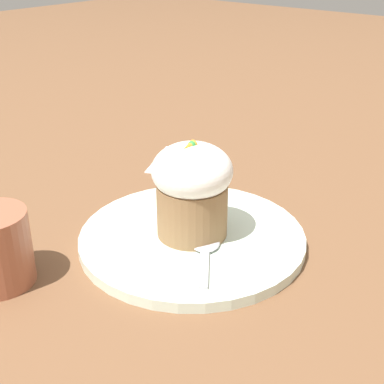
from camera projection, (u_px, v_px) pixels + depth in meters
The scene contains 5 objects.
ground_plane at pixel (192, 242), 0.64m from camera, with size 4.00×4.00×0.00m, color brown.
dessert_plate at pixel (192, 238), 0.64m from camera, with size 0.27×0.27×0.01m.
carrot_cake at pixel (192, 187), 0.61m from camera, with size 0.09×0.09×0.12m.
spoon at pixel (205, 248), 0.60m from camera, with size 0.10×0.08×0.01m.
paper_napkin at pixel (185, 161), 0.86m from camera, with size 0.14×0.14×0.00m.
Camera 1 is at (0.42, 0.35, 0.34)m, focal length 50.00 mm.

